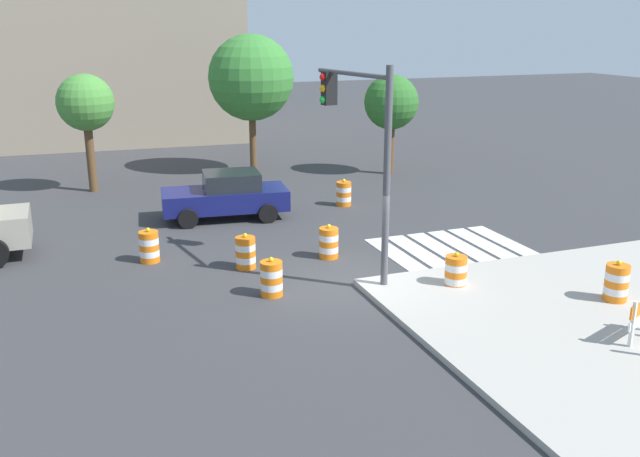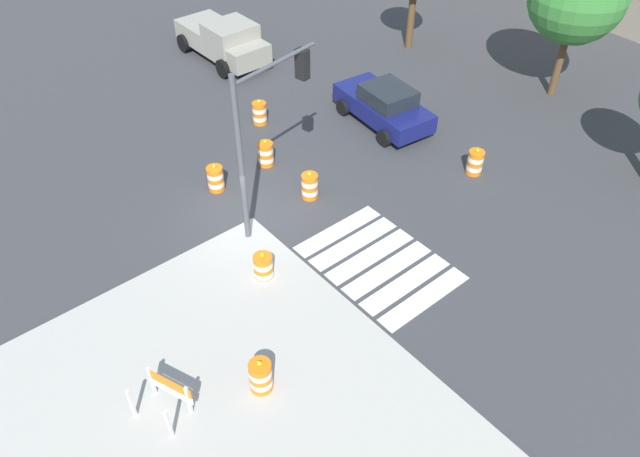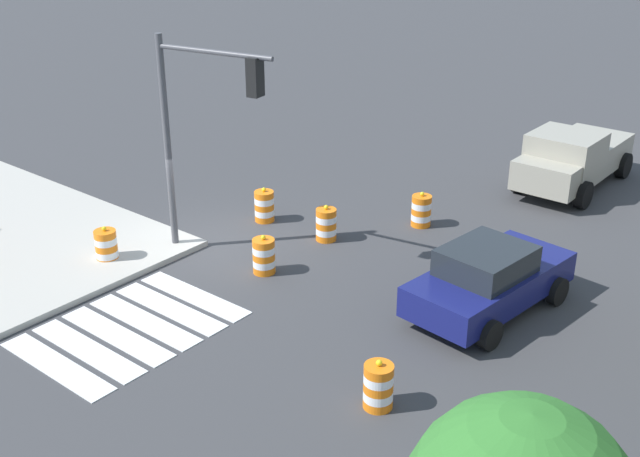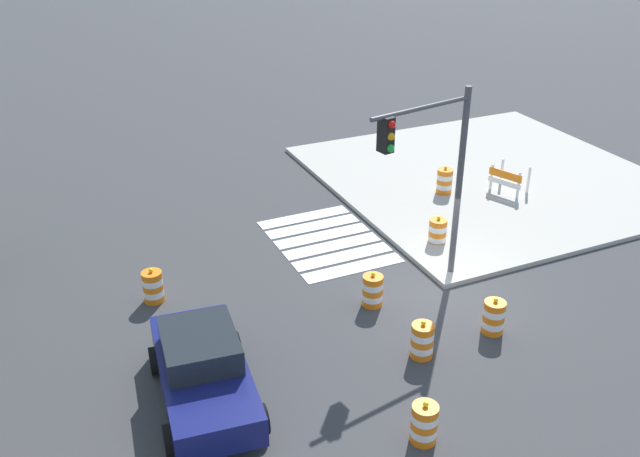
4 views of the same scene
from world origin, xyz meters
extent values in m
plane|color=#38383A|center=(0.00, 0.00, 0.00)|extent=(120.00, 120.00, 0.00)
cube|color=#ADA89E|center=(6.00, -6.00, 0.07)|extent=(12.00, 12.00, 0.15)
cube|color=silver|center=(2.12, 1.80, 0.01)|extent=(0.60, 3.20, 0.02)
cube|color=silver|center=(2.88, 1.80, 0.01)|extent=(0.60, 3.20, 0.02)
cube|color=silver|center=(3.62, 1.80, 0.01)|extent=(0.60, 3.20, 0.02)
cube|color=silver|center=(4.38, 1.80, 0.01)|extent=(0.60, 3.20, 0.02)
cube|color=silver|center=(5.12, 1.80, 0.01)|extent=(0.60, 3.20, 0.02)
cube|color=silver|center=(5.88, 1.80, 0.01)|extent=(0.60, 3.20, 0.02)
cube|color=navy|center=(-1.69, 7.46, 0.68)|extent=(4.48, 2.31, 0.70)
cube|color=#1E2328|center=(-1.45, 7.43, 1.33)|extent=(2.07, 1.80, 0.60)
cylinder|color=black|center=(-3.14, 6.66, 0.33)|extent=(0.68, 0.31, 0.66)
cylinder|color=black|center=(-2.93, 8.55, 0.33)|extent=(0.68, 0.31, 0.66)
cylinder|color=black|center=(-0.46, 6.36, 0.33)|extent=(0.68, 0.31, 0.66)
cylinder|color=black|center=(-0.25, 8.25, 0.33)|extent=(0.68, 0.31, 0.66)
cylinder|color=orange|center=(-4.77, 3.69, 0.09)|extent=(0.56, 0.56, 0.18)
cylinder|color=white|center=(-4.77, 3.69, 0.27)|extent=(0.56, 0.56, 0.18)
cylinder|color=orange|center=(-4.77, 3.69, 0.45)|extent=(0.56, 0.56, 0.18)
cylinder|color=white|center=(-4.77, 3.69, 0.63)|extent=(0.56, 0.56, 0.18)
cylinder|color=orange|center=(-4.77, 3.69, 0.81)|extent=(0.56, 0.56, 0.18)
sphere|color=yellow|center=(-4.77, 3.69, 0.96)|extent=(0.12, 0.12, 0.12)
cylinder|color=orange|center=(0.17, 2.23, 0.09)|extent=(0.56, 0.56, 0.18)
cylinder|color=white|center=(0.17, 2.23, 0.27)|extent=(0.56, 0.56, 0.18)
cylinder|color=orange|center=(0.17, 2.23, 0.45)|extent=(0.56, 0.56, 0.18)
cylinder|color=white|center=(0.17, 2.23, 0.63)|extent=(0.56, 0.56, 0.18)
cylinder|color=orange|center=(0.17, 2.23, 0.81)|extent=(0.56, 0.56, 0.18)
sphere|color=yellow|center=(0.17, 2.23, 0.96)|extent=(0.12, 0.12, 0.12)
cylinder|color=orange|center=(-2.22, 0.02, 0.09)|extent=(0.56, 0.56, 0.18)
cylinder|color=white|center=(-2.22, 0.02, 0.27)|extent=(0.56, 0.56, 0.18)
cylinder|color=orange|center=(-2.22, 0.02, 0.45)|extent=(0.56, 0.56, 0.18)
cylinder|color=white|center=(-2.22, 0.02, 0.63)|extent=(0.56, 0.56, 0.18)
cylinder|color=orange|center=(-2.22, 0.02, 0.81)|extent=(0.56, 0.56, 0.18)
sphere|color=yellow|center=(-2.22, 0.02, 0.96)|extent=(0.12, 0.12, 0.12)
cylinder|color=orange|center=(2.32, -1.24, 0.09)|extent=(0.56, 0.56, 0.18)
cylinder|color=white|center=(2.32, -1.24, 0.27)|extent=(0.56, 0.56, 0.18)
cylinder|color=orange|center=(2.32, -1.24, 0.45)|extent=(0.56, 0.56, 0.18)
cylinder|color=white|center=(2.32, -1.24, 0.63)|extent=(0.56, 0.56, 0.18)
cylinder|color=orange|center=(2.32, -1.24, 0.81)|extent=(0.56, 0.56, 0.18)
sphere|color=yellow|center=(2.32, -1.24, 0.96)|extent=(0.12, 0.12, 0.12)
cylinder|color=orange|center=(2.85, 7.60, 0.09)|extent=(0.56, 0.56, 0.18)
cylinder|color=white|center=(2.85, 7.60, 0.27)|extent=(0.56, 0.56, 0.18)
cylinder|color=orange|center=(2.85, 7.60, 0.45)|extent=(0.56, 0.56, 0.18)
cylinder|color=white|center=(2.85, 7.60, 0.63)|extent=(0.56, 0.56, 0.18)
cylinder|color=orange|center=(2.85, 7.60, 0.81)|extent=(0.56, 0.56, 0.18)
sphere|color=yellow|center=(2.85, 7.60, 0.96)|extent=(0.12, 0.12, 0.12)
cylinder|color=orange|center=(-2.32, 2.21, 0.09)|extent=(0.56, 0.56, 0.18)
cylinder|color=white|center=(-2.32, 2.21, 0.27)|extent=(0.56, 0.56, 0.18)
cylinder|color=orange|center=(-2.32, 2.21, 0.45)|extent=(0.56, 0.56, 0.18)
cylinder|color=white|center=(-2.32, 2.21, 0.63)|extent=(0.56, 0.56, 0.18)
cylinder|color=orange|center=(-2.32, 2.21, 0.81)|extent=(0.56, 0.56, 0.18)
sphere|color=yellow|center=(-2.32, 2.21, 0.96)|extent=(0.12, 0.12, 0.12)
cylinder|color=orange|center=(5.38, -3.51, 0.24)|extent=(0.56, 0.56, 0.18)
cylinder|color=white|center=(5.38, -3.51, 0.42)|extent=(0.56, 0.56, 0.18)
cylinder|color=orange|center=(5.38, -3.51, 0.60)|extent=(0.56, 0.56, 0.18)
cylinder|color=white|center=(5.38, -3.51, 0.78)|extent=(0.56, 0.56, 0.18)
cylinder|color=orange|center=(5.38, -3.51, 0.96)|extent=(0.56, 0.56, 0.18)
sphere|color=yellow|center=(5.38, -3.51, 1.11)|extent=(0.12, 0.12, 0.12)
cube|color=silver|center=(3.86, -5.60, 0.65)|extent=(0.09, 0.09, 1.00)
cube|color=silver|center=(4.11, -6.25, 0.65)|extent=(0.09, 0.09, 1.00)
cube|color=silver|center=(4.89, -5.20, 0.65)|extent=(0.09, 0.09, 1.00)
cube|color=silver|center=(5.14, -5.85, 0.65)|extent=(0.09, 0.09, 1.00)
cube|color=orange|center=(4.37, -5.38, 0.90)|extent=(1.23, 0.51, 0.28)
cube|color=white|center=(4.37, -5.38, 0.60)|extent=(1.23, 0.51, 0.20)
cylinder|color=#4C4C51|center=(0.60, -0.60, 2.90)|extent=(0.18, 0.18, 5.50)
cylinder|color=#4C4C51|center=(0.31, 0.97, 5.35)|extent=(0.70, 3.17, 0.12)
cube|color=black|center=(0.11, 2.07, 4.90)|extent=(0.40, 0.34, 0.90)
sphere|color=red|center=(-0.08, 2.04, 5.20)|extent=(0.20, 0.20, 0.20)
sphere|color=#F2A514|center=(-0.08, 2.04, 4.90)|extent=(0.20, 0.20, 0.20)
sphere|color=green|center=(-0.08, 2.04, 4.60)|extent=(0.20, 0.20, 0.20)
camera|label=1|loc=(-6.72, -15.57, 6.64)|focal=38.77mm
camera|label=2|loc=(12.89, -7.91, 12.92)|focal=34.15mm
camera|label=3|loc=(12.78, 14.30, 8.96)|focal=43.82mm
camera|label=4|loc=(-13.88, 10.21, 10.62)|focal=39.39mm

